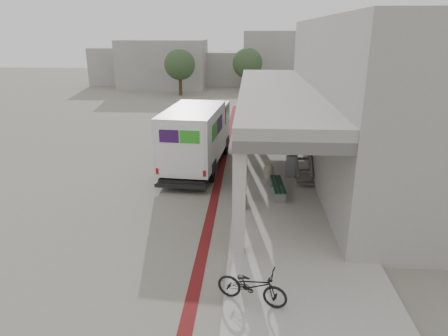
# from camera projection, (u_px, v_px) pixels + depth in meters

# --- Properties ---
(ground) EXTENTS (120.00, 120.00, 0.00)m
(ground) POSITION_uv_depth(u_px,v_px,m) (188.00, 205.00, 15.62)
(ground) COLOR slate
(ground) RESTS_ON ground
(bike_lane_stripe) EXTENTS (0.35, 40.00, 0.01)m
(bike_lane_stripe) POSITION_uv_depth(u_px,v_px,m) (217.00, 187.00, 17.45)
(bike_lane_stripe) COLOR #5B1212
(bike_lane_stripe) RESTS_ON ground
(sidewalk) EXTENTS (4.40, 28.00, 0.12)m
(sidewalk) POSITION_uv_depth(u_px,v_px,m) (290.00, 206.00, 15.36)
(sidewalk) COLOR #9E978E
(sidewalk) RESTS_ON ground
(transit_building) EXTENTS (7.60, 17.00, 7.00)m
(transit_building) POSITION_uv_depth(u_px,v_px,m) (347.00, 101.00, 18.35)
(transit_building) COLOR gray
(transit_building) RESTS_ON ground
(distant_backdrop) EXTENTS (28.00, 10.00, 6.50)m
(distant_backdrop) POSITION_uv_depth(u_px,v_px,m) (208.00, 64.00, 48.79)
(distant_backdrop) COLOR gray
(distant_backdrop) RESTS_ON ground
(tree_left) EXTENTS (3.20, 3.20, 4.80)m
(tree_left) POSITION_uv_depth(u_px,v_px,m) (180.00, 64.00, 41.33)
(tree_left) COLOR #38281C
(tree_left) RESTS_ON ground
(tree_mid) EXTENTS (3.20, 3.20, 4.80)m
(tree_mid) POSITION_uv_depth(u_px,v_px,m) (247.00, 63.00, 42.78)
(tree_mid) COLOR #38281C
(tree_mid) RESTS_ON ground
(tree_right) EXTENTS (3.20, 3.20, 4.80)m
(tree_right) POSITION_uv_depth(u_px,v_px,m) (325.00, 64.00, 41.35)
(tree_right) COLOR #38281C
(tree_right) RESTS_ON ground
(fedex_truck) EXTENTS (2.83, 7.43, 3.10)m
(fedex_truck) POSITION_uv_depth(u_px,v_px,m) (197.00, 135.00, 19.44)
(fedex_truck) COLOR black
(fedex_truck) RESTS_ON ground
(bench) EXTENTS (0.56, 2.05, 0.48)m
(bench) POSITION_uv_depth(u_px,v_px,m) (278.00, 187.00, 16.20)
(bench) COLOR gray
(bench) RESTS_ON sidewalk
(bollard_near) EXTENTS (0.45, 0.45, 0.67)m
(bollard_near) POSITION_uv_depth(u_px,v_px,m) (241.00, 199.00, 14.98)
(bollard_near) COLOR gray
(bollard_near) RESTS_ON sidewalk
(bollard_far) EXTENTS (0.46, 0.46, 0.69)m
(bollard_far) POSITION_uv_depth(u_px,v_px,m) (269.00, 171.00, 17.97)
(bollard_far) COLOR gray
(bollard_far) RESTS_ON sidewalk
(utility_cabinet) EXTENTS (0.52, 0.65, 0.98)m
(utility_cabinet) POSITION_uv_depth(u_px,v_px,m) (291.00, 165.00, 18.29)
(utility_cabinet) COLOR slate
(utility_cabinet) RESTS_ON sidewalk
(bicycle_black) EXTENTS (1.88, 1.14, 0.93)m
(bicycle_black) POSITION_uv_depth(u_px,v_px,m) (252.00, 285.00, 9.69)
(bicycle_black) COLOR black
(bicycle_black) RESTS_ON sidewalk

